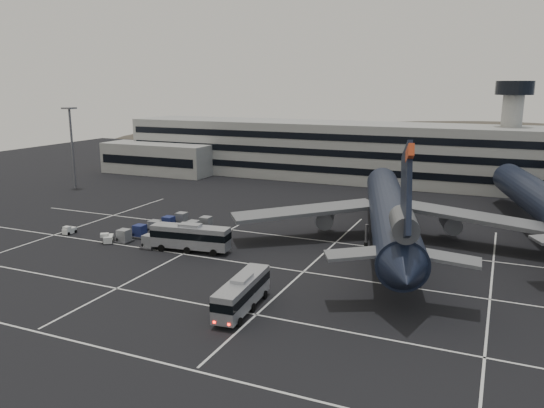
# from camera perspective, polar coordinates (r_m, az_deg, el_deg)

# --- Properties ---
(ground) EXTENTS (260.00, 260.00, 0.00)m
(ground) POSITION_cam_1_polar(r_m,az_deg,el_deg) (69.37, -7.18, -6.93)
(ground) COLOR black
(ground) RESTS_ON ground
(lane_markings) EXTENTS (90.00, 55.62, 0.01)m
(lane_markings) POSITION_cam_1_polar(r_m,az_deg,el_deg) (69.49, -6.20, -6.86)
(lane_markings) COLOR silver
(lane_markings) RESTS_ON ground
(terminal) EXTENTS (125.00, 26.00, 24.00)m
(terminal) POSITION_cam_1_polar(r_m,az_deg,el_deg) (133.27, 7.47, 5.61)
(terminal) COLOR gray
(terminal) RESTS_ON ground
(hills) EXTENTS (352.00, 180.00, 44.00)m
(hills) POSITION_cam_1_polar(r_m,az_deg,el_deg) (229.19, 19.42, 3.15)
(hills) COLOR #38332B
(hills) RESTS_ON ground
(lightpole_left) EXTENTS (2.40, 2.40, 18.28)m
(lightpole_left) POSITION_cam_1_polar(r_m,az_deg,el_deg) (127.64, -20.77, 6.79)
(lightpole_left) COLOR slate
(lightpole_left) RESTS_ON ground
(trijet_main) EXTENTS (45.92, 56.93, 18.08)m
(trijet_main) POSITION_cam_1_polar(r_m,az_deg,el_deg) (78.08, 12.53, -0.88)
(trijet_main) COLOR black
(trijet_main) RESTS_ON ground
(bus_near) EXTENTS (3.36, 10.76, 3.74)m
(bus_near) POSITION_cam_1_polar(r_m,az_deg,el_deg) (56.21, -3.23, -9.42)
(bus_near) COLOR gray
(bus_near) RESTS_ON ground
(bus_far) EXTENTS (11.68, 4.08, 4.04)m
(bus_far) POSITION_cam_1_polar(r_m,az_deg,el_deg) (76.10, -8.76, -3.45)
(bus_far) COLOR gray
(bus_far) RESTS_ON ground
(tug_a) EXTENTS (1.26, 2.07, 1.31)m
(tug_a) POSITION_cam_1_polar(r_m,az_deg,el_deg) (90.23, -20.99, -2.66)
(tug_a) COLOR silver
(tug_a) RESTS_ON ground
(tug_b) EXTENTS (2.48, 2.71, 1.50)m
(tug_b) POSITION_cam_1_polar(r_m,az_deg,el_deg) (83.30, -17.19, -3.56)
(tug_b) COLOR silver
(tug_b) RESTS_ON ground
(uld_cluster) EXTENTS (9.63, 16.07, 1.97)m
(uld_cluster) POSITION_cam_1_polar(r_m,az_deg,el_deg) (85.20, -11.24, -2.66)
(uld_cluster) COLOR #2D2D30
(uld_cluster) RESTS_ON ground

